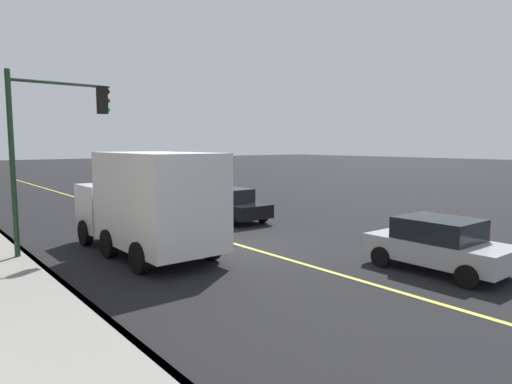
# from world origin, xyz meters

# --- Properties ---
(ground) EXTENTS (200.00, 200.00, 0.00)m
(ground) POSITION_xyz_m (0.00, 0.00, 0.00)
(ground) COLOR black
(curb_edge) EXTENTS (80.00, 0.16, 0.15)m
(curb_edge) POSITION_xyz_m (0.00, 6.28, 0.07)
(curb_edge) COLOR slate
(curb_edge) RESTS_ON ground
(lane_stripe_center) EXTENTS (80.00, 0.16, 0.01)m
(lane_stripe_center) POSITION_xyz_m (0.00, 0.00, 0.01)
(lane_stripe_center) COLOR #D8CC4C
(lane_stripe_center) RESTS_ON ground
(car_silver) EXTENTS (3.86, 2.03, 1.51)m
(car_silver) POSITION_xyz_m (-6.25, -2.48, 0.78)
(car_silver) COLOR #A8AAB2
(car_silver) RESTS_ON ground
(car_black) EXTENTS (4.64, 2.02, 1.51)m
(car_black) POSITION_xyz_m (4.54, -2.74, 0.78)
(car_black) COLOR black
(car_black) RESTS_ON ground
(truck_white) EXTENTS (6.60, 2.62, 3.33)m
(truck_white) POSITION_xyz_m (0.61, 3.07, 1.73)
(truck_white) COLOR silver
(truck_white) RESTS_ON ground
(traffic_light_mast) EXTENTS (0.28, 3.15, 5.80)m
(traffic_light_mast) POSITION_xyz_m (2.42, 5.46, 3.93)
(traffic_light_mast) COLOR #1E3823
(traffic_light_mast) RESTS_ON ground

